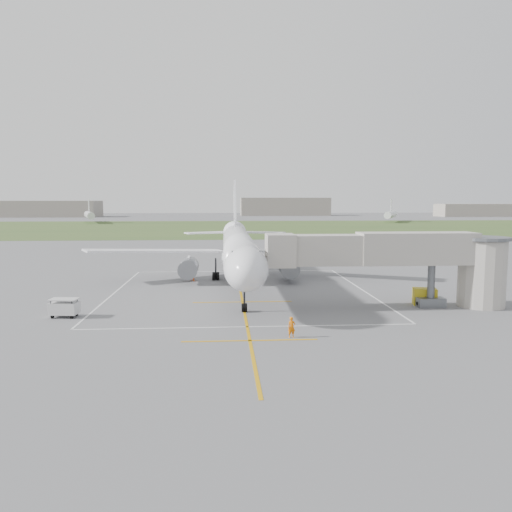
{
  "coord_description": "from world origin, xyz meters",
  "views": [
    {
      "loc": [
        -1.87,
        -59.53,
        10.22
      ],
      "look_at": [
        1.76,
        -4.0,
        4.0
      ],
      "focal_mm": 35.0,
      "sensor_mm": 36.0,
      "label": 1
    }
  ],
  "objects": [
    {
      "name": "ground",
      "position": [
        0.0,
        0.0,
        0.0
      ],
      "size": [
        700.0,
        700.0,
        0.0
      ],
      "primitive_type": "plane",
      "color": "#59595B",
      "rests_on": "ground"
    },
    {
      "name": "apron_markings",
      "position": [
        0.0,
        -5.82,
        0.01
      ],
      "size": [
        28.2,
        60.0,
        0.01
      ],
      "color": "#C68D0B",
      "rests_on": "ground"
    },
    {
      "name": "gpu_unit",
      "position": [
        17.82,
        -12.54,
        0.81
      ],
      "size": [
        2.45,
        1.96,
        1.64
      ],
      "rotation": [
        0.0,
        0.0,
        -0.22
      ],
      "color": "#AE9915",
      "rests_on": "ground"
    },
    {
      "name": "ramp_worker_nose",
      "position": [
        3.17,
        -23.36,
        0.78
      ],
      "size": [
        0.62,
        0.45,
        1.57
      ],
      "primitive_type": "imported",
      "rotation": [
        0.0,
        0.0,
        0.13
      ],
      "color": "orange",
      "rests_on": "ground"
    },
    {
      "name": "airliner",
      "position": [
        -0.0,
        0.75,
        4.39
      ],
      "size": [
        38.93,
        46.75,
        13.52
      ],
      "color": "white",
      "rests_on": "ground"
    },
    {
      "name": "distant_hangars",
      "position": [
        -16.15,
        265.19,
        5.17
      ],
      "size": [
        345.0,
        49.0,
        12.0
      ],
      "color": "gray",
      "rests_on": "ground"
    },
    {
      "name": "distant_aircraft",
      "position": [
        7.38,
        174.76,
        3.59
      ],
      "size": [
        156.14,
        31.47,
        8.85
      ],
      "color": "white",
      "rests_on": "ground"
    },
    {
      "name": "baggage_cart",
      "position": [
        -15.89,
        -15.54,
        0.84
      ],
      "size": [
        2.52,
        1.7,
        1.64
      ],
      "rotation": [
        0.0,
        0.0,
        -0.12
      ],
      "color": "silver",
      "rests_on": "ground"
    },
    {
      "name": "jet_bridge",
      "position": [
        15.72,
        -13.5,
        4.74
      ],
      "size": [
        23.4,
        5.0,
        7.2
      ],
      "color": "#A09A91",
      "rests_on": "ground"
    },
    {
      "name": "grass_strip",
      "position": [
        0.0,
        130.0,
        0.01
      ],
      "size": [
        700.0,
        120.0,
        0.02
      ],
      "primitive_type": "cube",
      "color": "#385123",
      "rests_on": "ground"
    },
    {
      "name": "ramp_worker_wing",
      "position": [
        -5.77,
        3.53,
        0.82
      ],
      "size": [
        1.0,
        0.98,
        1.63
      ],
      "primitive_type": "imported",
      "rotation": [
        0.0,
        0.0,
        2.45
      ],
      "color": "#FF6008",
      "rests_on": "ground"
    }
  ]
}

